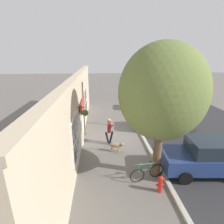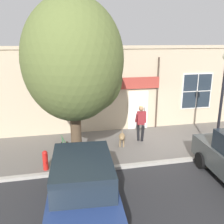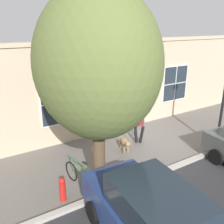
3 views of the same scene
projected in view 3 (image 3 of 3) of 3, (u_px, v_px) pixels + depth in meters
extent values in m
plane|color=#66605B|center=(155.00, 143.00, 11.34)|extent=(90.00, 90.00, 0.00)
cube|color=#B2ADA3|center=(189.00, 161.00, 9.72)|extent=(0.20, 28.00, 0.12)
cube|color=#C6B293|center=(126.00, 87.00, 12.50)|extent=(0.30, 18.00, 4.29)
cube|color=#C6B293|center=(127.00, 41.00, 11.76)|extent=(0.42, 18.00, 0.16)
cube|color=white|center=(125.00, 109.00, 12.64)|extent=(0.10, 1.10, 2.10)
cube|color=#232D38|center=(125.00, 110.00, 12.64)|extent=(0.03, 0.90, 1.90)
cylinder|color=#47382D|center=(131.00, 108.00, 12.75)|extent=(0.03, 0.03, 0.30)
cube|color=#AD3D33|center=(126.00, 80.00, 12.07)|extent=(0.08, 2.20, 0.60)
cylinder|color=#47382D|center=(142.00, 89.00, 12.83)|extent=(0.09, 0.09, 3.86)
cylinder|color=#47382D|center=(93.00, 76.00, 10.88)|extent=(0.44, 0.04, 0.04)
cylinder|color=#47382D|center=(95.00, 80.00, 10.80)|extent=(0.01, 0.01, 0.34)
cone|color=#2D2823|center=(95.00, 85.00, 10.87)|extent=(0.32, 0.32, 0.18)
sphere|color=#3D6B33|center=(95.00, 83.00, 10.84)|extent=(0.34, 0.34, 0.34)
cube|color=white|center=(60.00, 102.00, 10.66)|extent=(0.08, 1.82, 2.02)
cube|color=#232D38|center=(61.00, 102.00, 10.64)|extent=(0.03, 1.70, 1.90)
cube|color=white|center=(61.00, 102.00, 10.62)|extent=(0.04, 0.04, 1.90)
cube|color=white|center=(61.00, 102.00, 10.62)|extent=(0.04, 1.70, 0.04)
cube|color=white|center=(175.00, 83.00, 14.06)|extent=(0.08, 1.82, 2.02)
cube|color=#232D38|center=(175.00, 83.00, 14.04)|extent=(0.03, 1.70, 1.90)
cube|color=white|center=(176.00, 83.00, 14.02)|extent=(0.04, 0.04, 1.90)
cube|color=white|center=(176.00, 83.00, 14.02)|extent=(0.04, 1.70, 0.04)
cylinder|color=black|center=(142.00, 135.00, 11.17)|extent=(0.31, 0.16, 0.86)
cylinder|color=black|center=(136.00, 133.00, 11.30)|extent=(0.31, 0.16, 0.86)
cube|color=maroon|center=(139.00, 119.00, 10.99)|extent=(0.25, 0.36, 0.62)
sphere|color=#936B4C|center=(140.00, 109.00, 10.82)|extent=(0.23, 0.23, 0.23)
sphere|color=tan|center=(140.00, 108.00, 10.84)|extent=(0.22, 0.22, 0.22)
cylinder|color=maroon|center=(143.00, 117.00, 11.11)|extent=(0.17, 0.10, 0.57)
cylinder|color=maroon|center=(136.00, 119.00, 10.79)|extent=(0.33, 0.11, 0.52)
ellipsoid|color=#997A51|center=(124.00, 142.00, 10.50)|extent=(0.75, 0.45, 0.25)
cylinder|color=#997A51|center=(128.00, 149.00, 10.42)|extent=(0.06, 0.06, 0.30)
cylinder|color=#997A51|center=(124.00, 150.00, 10.38)|extent=(0.06, 0.06, 0.30)
cylinder|color=#997A51|center=(125.00, 145.00, 10.80)|extent=(0.06, 0.06, 0.30)
cylinder|color=#997A51|center=(121.00, 146.00, 10.76)|extent=(0.06, 0.06, 0.30)
sphere|color=#997A51|center=(128.00, 144.00, 10.10)|extent=(0.21, 0.21, 0.21)
cone|color=#997A51|center=(129.00, 146.00, 10.01)|extent=(0.12, 0.11, 0.09)
cone|color=#997A51|center=(129.00, 142.00, 10.09)|extent=(0.06, 0.06, 0.07)
cone|color=#997A51|center=(127.00, 142.00, 10.06)|extent=(0.06, 0.06, 0.07)
cylinder|color=#997A51|center=(121.00, 137.00, 10.87)|extent=(0.21, 0.09, 0.14)
cylinder|color=brown|center=(99.00, 153.00, 7.65)|extent=(0.39, 0.39, 2.75)
ellipsoid|color=olive|center=(97.00, 64.00, 6.75)|extent=(3.79, 3.41, 4.17)
sphere|color=olive|center=(114.00, 86.00, 7.19)|extent=(2.31, 2.31, 2.31)
torus|color=black|center=(72.00, 171.00, 8.56)|extent=(0.70, 0.15, 0.70)
torus|color=black|center=(93.00, 183.00, 7.91)|extent=(0.70, 0.15, 0.70)
cylinder|color=#33723F|center=(81.00, 172.00, 8.17)|extent=(0.95, 0.32, 0.17)
cylinder|color=#33723F|center=(85.00, 170.00, 8.01)|extent=(0.22, 0.10, 0.48)
cylinder|color=#33723F|center=(80.00, 163.00, 8.09)|extent=(0.80, 0.27, 0.15)
cylinder|color=#33723F|center=(73.00, 164.00, 8.41)|extent=(0.13, 0.07, 0.58)
cylinder|color=#33723F|center=(71.00, 156.00, 8.33)|extent=(0.46, 0.10, 0.03)
ellipsoid|color=black|center=(85.00, 163.00, 7.92)|extent=(0.26, 0.17, 0.09)
cube|color=navy|center=(150.00, 223.00, 5.86)|extent=(4.42, 2.07, 0.76)
cube|color=#1E2833|center=(157.00, 203.00, 5.44)|extent=(2.34, 1.71, 0.68)
cylinder|color=black|center=(93.00, 212.00, 6.71)|extent=(0.63, 0.22, 0.62)
cylinder|color=black|center=(147.00, 193.00, 7.49)|extent=(0.63, 0.22, 0.62)
cylinder|color=black|center=(216.00, 157.00, 9.53)|extent=(0.63, 0.22, 0.62)
cylinder|color=black|center=(223.00, 104.00, 10.29)|extent=(0.11, 0.11, 3.95)
cylinder|color=red|center=(63.00, 191.00, 7.56)|extent=(0.20, 0.20, 0.62)
sphere|color=red|center=(62.00, 181.00, 7.44)|extent=(0.20, 0.20, 0.20)
cylinder|color=red|center=(64.00, 193.00, 7.46)|extent=(0.10, 0.07, 0.07)
cylinder|color=red|center=(61.00, 188.00, 7.65)|extent=(0.10, 0.07, 0.07)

